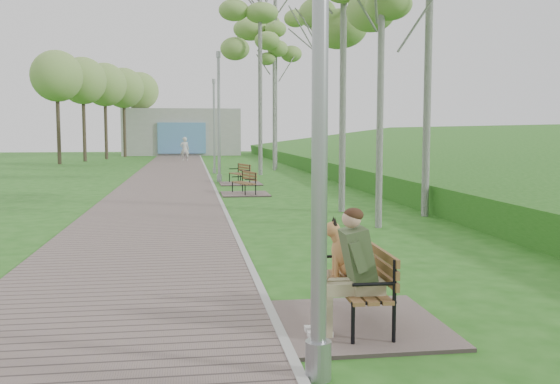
% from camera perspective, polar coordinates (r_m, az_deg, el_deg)
% --- Properties ---
extents(ground, '(120.00, 120.00, 0.00)m').
position_cam_1_polar(ground, '(5.38, 2.02, -17.08)').
color(ground, '#205914').
rests_on(ground, ground).
extents(walkway, '(3.50, 67.00, 0.04)m').
position_cam_1_polar(walkway, '(26.48, -10.12, 1.05)').
color(walkway, '#6D5C59').
rests_on(walkway, ground).
extents(kerb, '(0.10, 67.00, 0.05)m').
position_cam_1_polar(kerb, '(26.48, -6.33, 1.11)').
color(kerb, '#999993').
rests_on(kerb, ground).
extents(embankment, '(14.00, 70.00, 1.60)m').
position_cam_1_polar(embankment, '(28.10, 19.05, 1.04)').
color(embankment, '#41812D').
rests_on(embankment, ground).
extents(building_north, '(10.00, 5.20, 4.00)m').
position_cam_1_polar(building_north, '(55.86, -8.95, 5.43)').
color(building_north, '#9E9E99').
rests_on(building_north, ground).
extents(bench_main, '(1.74, 1.93, 1.51)m').
position_cam_1_polar(bench_main, '(6.70, 6.67, -8.71)').
color(bench_main, '#6D5C59').
rests_on(bench_main, ground).
extents(bench_second, '(1.54, 1.71, 0.95)m').
position_cam_1_polar(bench_second, '(20.46, -3.32, 0.24)').
color(bench_second, '#6D5C59').
rests_on(bench_second, ground).
extents(bench_third, '(1.61, 1.79, 0.99)m').
position_cam_1_polar(bench_third, '(24.51, -3.72, 1.14)').
color(bench_third, '#6D5C59').
rests_on(bench_third, ground).
extents(lamp_post_near, '(0.22, 0.22, 5.70)m').
position_cam_1_polar(lamp_post_near, '(5.09, 3.69, 12.23)').
color(lamp_post_near, '#929499').
rests_on(lamp_post_near, ground).
extents(lamp_post_second, '(0.20, 0.20, 5.28)m').
position_cam_1_polar(lamp_post_second, '(25.60, -5.61, 6.43)').
color(lamp_post_second, '#929499').
rests_on(lamp_post_second, ground).
extents(lamp_post_third, '(0.18, 0.18, 4.61)m').
position_cam_1_polar(lamp_post_third, '(30.88, -6.04, 5.70)').
color(lamp_post_third, '#929499').
rests_on(lamp_post_third, ground).
extents(pedestrian_near, '(0.65, 0.46, 1.68)m').
position_cam_1_polar(pedestrian_near, '(43.47, -8.71, 3.89)').
color(pedestrian_near, silver).
rests_on(pedestrian_near, ground).
extents(birch_mid_b, '(2.30, 2.30, 8.42)m').
position_cam_1_polar(birch_mid_b, '(24.19, 3.72, 16.37)').
color(birch_mid_b, silver).
rests_on(birch_mid_b, ground).
extents(birch_mid_c, '(2.80, 2.80, 9.35)m').
position_cam_1_polar(birch_mid_c, '(30.06, -1.84, 15.66)').
color(birch_mid_c, silver).
rests_on(birch_mid_c, ground).
extents(birch_far_b, '(2.29, 2.29, 8.00)m').
position_cam_1_polar(birch_far_b, '(33.40, -0.54, 12.81)').
color(birch_far_b, silver).
rests_on(birch_far_b, ground).
extents(birch_far_c, '(2.71, 2.71, 11.07)m').
position_cam_1_polar(birch_far_c, '(35.02, -0.43, 16.48)').
color(birch_far_c, silver).
rests_on(birch_far_c, ground).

